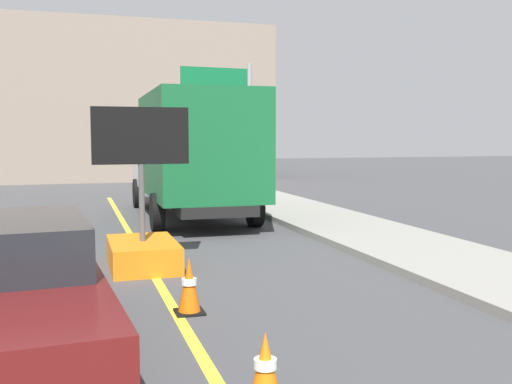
# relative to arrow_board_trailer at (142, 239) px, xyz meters

# --- Properties ---
(arrow_board_trailer) EXTENTS (1.60, 1.80, 2.70)m
(arrow_board_trailer) POSITION_rel_arrow_board_trailer_xyz_m (0.00, 0.00, 0.00)
(arrow_board_trailer) COLOR orange
(arrow_board_trailer) RESTS_ON ground
(box_truck) EXTENTS (2.74, 7.68, 3.31)m
(box_truck) POSITION_rel_arrow_board_trailer_xyz_m (1.99, 5.93, 1.32)
(box_truck) COLOR black
(box_truck) RESTS_ON ground
(pickup_car) EXTENTS (2.28, 4.80, 1.38)m
(pickup_car) POSITION_rel_arrow_board_trailer_xyz_m (-1.79, -3.82, 0.22)
(pickup_car) COLOR #591414
(pickup_car) RESTS_ON ground
(highway_guide_sign) EXTENTS (2.79, 0.31, 5.00)m
(highway_guide_sign) POSITION_rel_arrow_board_trailer_xyz_m (4.65, 12.03, 2.94)
(highway_guide_sign) COLOR gray
(highway_guide_sign) RESTS_ON ground
(far_building_block) EXTENTS (15.99, 6.23, 7.92)m
(far_building_block) POSITION_rel_arrow_board_trailer_xyz_m (0.99, 22.43, 3.48)
(far_building_block) COLOR gray
(far_building_block) RESTS_ON ground
(traffic_cone_mid_lane) EXTENTS (0.36, 0.36, 0.62)m
(traffic_cone_mid_lane) POSITION_rel_arrow_board_trailer_xyz_m (0.38, -5.57, -0.18)
(traffic_cone_mid_lane) COLOR black
(traffic_cone_mid_lane) RESTS_ON ground
(traffic_cone_far_lane) EXTENTS (0.36, 0.36, 0.71)m
(traffic_cone_far_lane) POSITION_rel_arrow_board_trailer_xyz_m (0.26, -2.85, -0.13)
(traffic_cone_far_lane) COLOR black
(traffic_cone_far_lane) RESTS_ON ground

